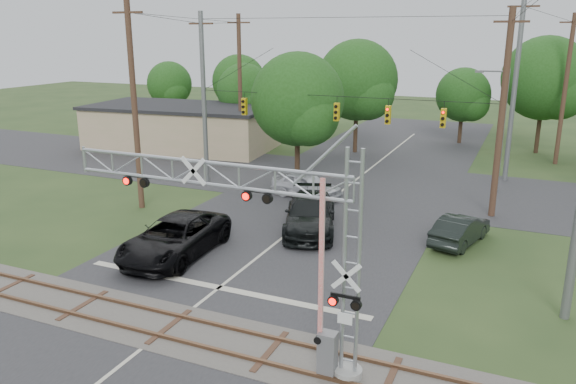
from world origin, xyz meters
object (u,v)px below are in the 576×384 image
at_px(traffic_signal_span, 351,109).
at_px(streetlight, 501,124).
at_px(crossing_gantry, 257,229).
at_px(sedan_silver, 307,185).
at_px(pickup_black, 175,237).
at_px(car_dark, 310,214).
at_px(commercial_building, 182,126).

height_order(traffic_signal_span, streetlight, traffic_signal_span).
relative_size(crossing_gantry, sedan_silver, 2.16).
distance_m(crossing_gantry, pickup_black, 10.22).
bearing_deg(sedan_silver, pickup_black, -178.12).
bearing_deg(sedan_silver, crossing_gantry, -150.94).
relative_size(traffic_signal_span, car_dark, 3.05).
bearing_deg(commercial_building, crossing_gantry, -57.80).
height_order(traffic_signal_span, car_dark, traffic_signal_span).
height_order(pickup_black, sedan_silver, pickup_black).
bearing_deg(traffic_signal_span, car_dark, -90.78).
height_order(pickup_black, car_dark, car_dark).
height_order(car_dark, commercial_building, commercial_building).
relative_size(car_dark, streetlight, 0.80).
bearing_deg(traffic_signal_span, commercial_building, 153.12).
height_order(crossing_gantry, commercial_building, crossing_gantry).
relative_size(pickup_black, car_dark, 1.04).
bearing_deg(pickup_black, car_dark, 49.06).
distance_m(traffic_signal_span, sedan_silver, 5.59).
distance_m(sedan_silver, streetlight, 13.21).
relative_size(pickup_black, commercial_building, 0.38).
xyz_separation_m(crossing_gantry, sedan_silver, (-5.39, 17.56, -3.60)).
distance_m(crossing_gantry, car_dark, 12.74).
height_order(sedan_silver, commercial_building, commercial_building).
xyz_separation_m(traffic_signal_span, sedan_silver, (-2.55, -0.80, -4.91)).
xyz_separation_m(pickup_black, commercial_building, (-14.28, 21.86, 1.02)).
bearing_deg(crossing_gantry, pickup_black, 140.78).
relative_size(car_dark, sedan_silver, 1.35).
relative_size(crossing_gantry, car_dark, 1.60).
bearing_deg(commercial_building, streetlight, -13.53).
distance_m(car_dark, commercial_building, 24.72).
distance_m(crossing_gantry, commercial_building, 35.47).
bearing_deg(car_dark, traffic_signal_span, 70.33).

